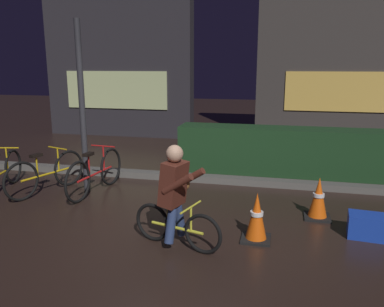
{
  "coord_description": "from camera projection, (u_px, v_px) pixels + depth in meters",
  "views": [
    {
      "loc": [
        1.43,
        -4.68,
        2.14
      ],
      "look_at": [
        0.2,
        0.6,
        0.9
      ],
      "focal_mm": 36.59,
      "sensor_mm": 36.0,
      "label": 1
    }
  ],
  "objects": [
    {
      "name": "cyclist",
      "position": [
        176.0,
        196.0,
        4.59
      ],
      "size": [
        1.15,
        0.62,
        1.25
      ],
      "rotation": [
        0.0,
        0.0,
        -0.28
      ],
      "color": "black",
      "rests_on": "ground"
    },
    {
      "name": "storefront_left",
      "position": [
        119.0,
        64.0,
        11.69
      ],
      "size": [
        4.51,
        0.54,
        4.33
      ],
      "color": "#262328",
      "rests_on": "ground"
    },
    {
      "name": "traffic_cone_near",
      "position": [
        257.0,
        218.0,
        4.82
      ],
      "size": [
        0.36,
        0.36,
        0.61
      ],
      "color": "black",
      "rests_on": "ground"
    },
    {
      "name": "ground_plane",
      "position": [
        167.0,
        228.0,
        5.24
      ],
      "size": [
        40.0,
        40.0,
        0.0
      ],
      "primitive_type": "plane",
      "color": "black"
    },
    {
      "name": "parked_bike_left_mid",
      "position": [
        46.0,
        173.0,
        6.61
      ],
      "size": [
        0.59,
        1.54,
        0.74
      ],
      "rotation": [
        0.0,
        0.0,
        1.24
      ],
      "color": "black",
      "rests_on": "ground"
    },
    {
      "name": "parked_bike_leftmost",
      "position": [
        1.0,
        173.0,
        6.7
      ],
      "size": [
        0.48,
        1.53,
        0.72
      ],
      "rotation": [
        0.0,
        0.0,
        1.8
      ],
      "color": "black",
      "rests_on": "ground"
    },
    {
      "name": "sidewalk_curb",
      "position": [
        201.0,
        178.0,
        7.32
      ],
      "size": [
        12.0,
        0.24,
        0.12
      ],
      "primitive_type": "cube",
      "color": "#56544F",
      "rests_on": "ground"
    },
    {
      "name": "traffic_cone_far",
      "position": [
        318.0,
        199.0,
        5.52
      ],
      "size": [
        0.36,
        0.36,
        0.6
      ],
      "color": "black",
      "rests_on": "ground"
    },
    {
      "name": "parked_bike_center_left",
      "position": [
        95.0,
        173.0,
        6.59
      ],
      "size": [
        0.46,
        1.67,
        0.77
      ],
      "rotation": [
        0.0,
        0.0,
        1.47
      ],
      "color": "black",
      "rests_on": "ground"
    },
    {
      "name": "blue_crate",
      "position": [
        366.0,
        226.0,
        4.93
      ],
      "size": [
        0.47,
        0.36,
        0.3
      ],
      "primitive_type": "cube",
      "rotation": [
        0.0,
        0.0,
        -0.11
      ],
      "color": "#193DB7",
      "rests_on": "ground"
    },
    {
      "name": "storefront_right",
      "position": [
        359.0,
        49.0,
        10.76
      ],
      "size": [
        5.49,
        0.54,
        5.14
      ],
      "color": "#383330",
      "rests_on": "ground"
    },
    {
      "name": "street_post",
      "position": [
        82.0,
        109.0,
        6.46
      ],
      "size": [
        0.1,
        0.1,
        2.85
      ],
      "primitive_type": "cylinder",
      "color": "#2D2D33",
      "rests_on": "ground"
    },
    {
      "name": "hedge_row",
      "position": [
        300.0,
        152.0,
        7.68
      ],
      "size": [
        4.8,
        0.7,
        0.93
      ],
      "primitive_type": "cube",
      "color": "#19381C",
      "rests_on": "ground"
    }
  ]
}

